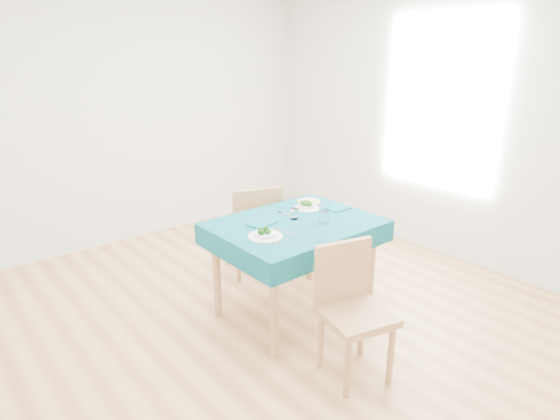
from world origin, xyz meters
TOP-DOWN VIEW (x-y plane):
  - room_shell at (0.00, 0.00)m, footprint 4.02×4.52m
  - table at (0.08, -0.08)m, footprint 1.18×0.90m
  - chair_near at (-0.13, -0.89)m, footprint 0.49×0.52m
  - chair_far at (0.28, 0.75)m, footprint 0.58×0.61m
  - bowl_near at (-0.27, -0.17)m, footprint 0.24×0.24m
  - bowl_far at (0.35, 0.09)m, footprint 0.20×0.20m
  - fork_near at (-0.27, -0.24)m, footprint 0.07×0.17m
  - knife_near at (-0.12, -0.19)m, footprint 0.05×0.23m
  - fork_far at (0.15, 0.08)m, footprint 0.06×0.19m
  - knife_far at (0.49, 0.02)m, footprint 0.04×0.22m
  - napkin_near at (-0.14, 0.05)m, footprint 0.22×0.17m
  - napkin_far at (0.56, -0.07)m, footprint 0.19×0.14m
  - tumbler_center at (0.13, -0.02)m, footprint 0.06×0.06m
  - tumbler_side at (0.24, -0.22)m, footprint 0.07×0.07m
  - side_plate at (0.49, 0.21)m, footprint 0.20×0.20m
  - bread_slice at (0.49, 0.21)m, footprint 0.11×0.11m

SIDE VIEW (x-z plane):
  - table at x=0.08m, z-range 0.00..0.76m
  - chair_near at x=-0.13m, z-range 0.00..0.98m
  - chair_far at x=0.28m, z-range 0.00..1.13m
  - fork_near at x=-0.27m, z-range 0.76..0.76m
  - knife_far at x=0.49m, z-range 0.76..0.76m
  - fork_far at x=0.15m, z-range 0.76..0.76m
  - knife_near at x=-0.12m, z-range 0.76..0.76m
  - side_plate at x=0.49m, z-range 0.76..0.77m
  - napkin_far at x=0.56m, z-range 0.76..0.77m
  - napkin_near at x=-0.14m, z-range 0.76..0.77m
  - bread_slice at x=0.49m, z-range 0.77..0.78m
  - bowl_far at x=0.35m, z-range 0.76..0.82m
  - bowl_near at x=-0.27m, z-range 0.76..0.83m
  - tumbler_center at x=0.13m, z-range 0.76..0.84m
  - tumbler_side at x=0.24m, z-range 0.76..0.85m
  - room_shell at x=0.00m, z-range -0.02..2.71m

